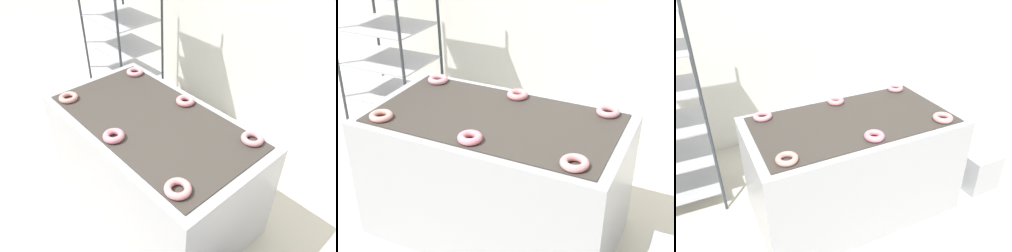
% 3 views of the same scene
% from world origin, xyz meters
% --- Properties ---
extents(wall_back, '(8.00, 0.05, 2.80)m').
position_xyz_m(wall_back, '(0.00, 2.12, 1.40)').
color(wall_back, silver).
rests_on(wall_back, ground_plane).
extents(fryer_machine, '(1.58, 0.87, 0.84)m').
position_xyz_m(fryer_machine, '(0.00, 0.69, 0.42)').
color(fryer_machine, '#A8AAB2').
rests_on(fryer_machine, ground_plane).
extents(glaze_bin, '(0.31, 0.40, 0.35)m').
position_xyz_m(glaze_bin, '(1.15, 0.48, 0.17)').
color(glaze_bin, '#A8AAB2').
rests_on(glaze_bin, ground_plane).
extents(donut_near_left, '(0.14, 0.14, 0.04)m').
position_xyz_m(donut_near_left, '(-0.61, 0.38, 0.86)').
color(donut_near_left, '#D79087').
rests_on(donut_near_left, fryer_machine).
extents(donut_near_center, '(0.14, 0.14, 0.04)m').
position_xyz_m(donut_near_center, '(0.00, 0.38, 0.86)').
color(donut_near_center, pink).
rests_on(donut_near_center, fryer_machine).
extents(donut_near_right, '(0.15, 0.15, 0.04)m').
position_xyz_m(donut_near_right, '(0.59, 0.38, 0.86)').
color(donut_near_right, pink).
rests_on(donut_near_right, fryer_machine).
extents(donut_far_left, '(0.14, 0.14, 0.04)m').
position_xyz_m(donut_far_left, '(-0.60, 0.99, 0.86)').
color(donut_far_left, pink).
rests_on(donut_far_left, fryer_machine).
extents(donut_far_center, '(0.14, 0.14, 0.04)m').
position_xyz_m(donut_far_center, '(0.01, 1.00, 0.86)').
color(donut_far_center, pink).
rests_on(donut_far_center, fryer_machine).
extents(donut_far_right, '(0.14, 0.14, 0.04)m').
position_xyz_m(donut_far_right, '(0.60, 1.01, 0.86)').
color(donut_far_right, '#D38A92').
rests_on(donut_far_right, fryer_machine).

